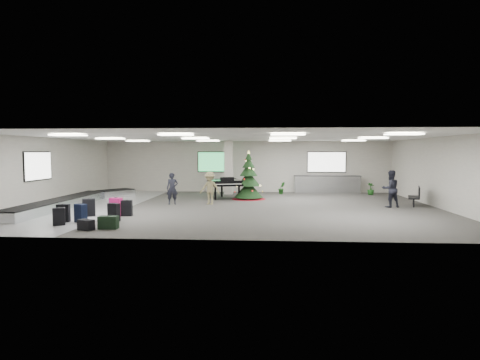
# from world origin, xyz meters

# --- Properties ---
(ground) EXTENTS (18.00, 18.00, 0.00)m
(ground) POSITION_xyz_m (0.00, 0.00, 0.00)
(ground) COLOR #393734
(ground) RESTS_ON ground
(room_envelope) EXTENTS (18.02, 14.02, 3.21)m
(room_envelope) POSITION_xyz_m (-0.38, 0.67, 2.33)
(room_envelope) COLOR beige
(room_envelope) RESTS_ON ground
(baggage_carousel) EXTENTS (2.28, 9.71, 0.43)m
(baggage_carousel) POSITION_xyz_m (-7.84, -0.08, 0.21)
(baggage_carousel) COLOR silver
(baggage_carousel) RESTS_ON ground
(service_counter) EXTENTS (4.05, 0.65, 1.08)m
(service_counter) POSITION_xyz_m (5.00, 6.65, 0.55)
(service_counter) COLOR silver
(service_counter) RESTS_ON ground
(suitcase_0) EXTENTS (0.45, 0.36, 0.63)m
(suitcase_0) POSITION_xyz_m (-5.87, -5.08, 0.31)
(suitcase_0) COLOR black
(suitcase_0) RESTS_ON ground
(suitcase_1) EXTENTS (0.47, 0.35, 0.67)m
(suitcase_1) POSITION_xyz_m (-4.32, -4.09, 0.33)
(suitcase_1) COLOR black
(suitcase_1) RESTS_ON ground
(pink_suitcase) EXTENTS (0.50, 0.35, 0.74)m
(pink_suitcase) POSITION_xyz_m (-4.66, -2.97, 0.36)
(pink_suitcase) COLOR #D11B70
(pink_suitcase) RESTS_ON ground
(suitcase_3) EXTENTS (0.43, 0.25, 0.65)m
(suitcase_3) POSITION_xyz_m (-4.25, -2.92, 0.31)
(suitcase_3) COLOR black
(suitcase_3) RESTS_ON ground
(navy_suitcase) EXTENTS (0.50, 0.43, 0.68)m
(navy_suitcase) POSITION_xyz_m (-5.40, -4.44, 0.33)
(navy_suitcase) COLOR black
(navy_suitcase) RESTS_ON ground
(suitcase_5) EXTENTS (0.46, 0.30, 0.67)m
(suitcase_5) POSITION_xyz_m (-6.04, -4.43, 0.32)
(suitcase_5) COLOR black
(suitcase_5) RESTS_ON ground
(green_duffel) EXTENTS (0.63, 0.32, 0.44)m
(green_duffel) POSITION_xyz_m (-3.94, -5.54, 0.21)
(green_duffel) COLOR black
(green_duffel) RESTS_ON ground
(suitcase_8) EXTENTS (0.54, 0.43, 0.72)m
(suitcase_8) POSITION_xyz_m (-5.70, -3.12, 0.35)
(suitcase_8) COLOR black
(suitcase_8) RESTS_ON ground
(black_duffel) EXTENTS (0.59, 0.46, 0.36)m
(black_duffel) POSITION_xyz_m (-4.58, -5.80, 0.17)
(black_duffel) COLOR black
(black_duffel) RESTS_ON ground
(christmas_tree) EXTENTS (1.83, 1.83, 2.62)m
(christmas_tree) POSITION_xyz_m (0.31, 3.08, 0.90)
(christmas_tree) COLOR maroon
(christmas_tree) RESTS_ON ground
(grand_piano) EXTENTS (2.16, 2.49, 1.21)m
(grand_piano) POSITION_xyz_m (-1.01, 3.35, 0.86)
(grand_piano) COLOR black
(grand_piano) RESTS_ON ground
(bench) EXTENTS (0.93, 1.51, 0.91)m
(bench) POSITION_xyz_m (8.26, 0.87, 0.51)
(bench) COLOR black
(bench) RESTS_ON ground
(traveler_a) EXTENTS (0.64, 0.51, 1.53)m
(traveler_a) POSITION_xyz_m (-3.27, 0.69, 0.76)
(traveler_a) COLOR black
(traveler_a) RESTS_ON ground
(traveler_b) EXTENTS (1.13, 0.81, 1.58)m
(traveler_b) POSITION_xyz_m (-1.46, 0.80, 0.79)
(traveler_b) COLOR olive
(traveler_b) RESTS_ON ground
(traveler_bench) EXTENTS (0.95, 0.82, 1.69)m
(traveler_bench) POSITION_xyz_m (6.90, 0.28, 0.85)
(traveler_bench) COLOR black
(traveler_bench) RESTS_ON ground
(potted_plant_left) EXTENTS (0.49, 0.45, 0.74)m
(potted_plant_left) POSITION_xyz_m (2.18, 5.76, 0.37)
(potted_plant_left) COLOR #174415
(potted_plant_left) RESTS_ON ground
(potted_plant_right) EXTENTS (0.57, 0.57, 0.72)m
(potted_plant_right) POSITION_xyz_m (7.41, 5.65, 0.36)
(potted_plant_right) COLOR #174415
(potted_plant_right) RESTS_ON ground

